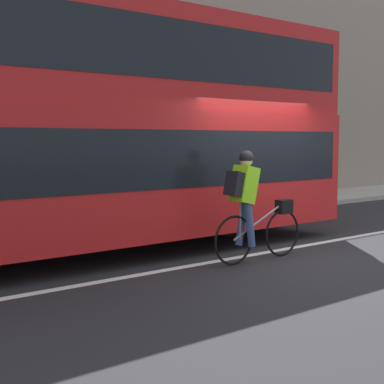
% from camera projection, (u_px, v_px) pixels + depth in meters
% --- Properties ---
extents(ground_plane, '(80.00, 80.00, 0.00)m').
position_uv_depth(ground_plane, '(282.00, 254.00, 8.66)').
color(ground_plane, '#232326').
extents(road_center_line, '(50.00, 0.14, 0.01)m').
position_uv_depth(road_center_line, '(271.00, 252.00, 8.85)').
color(road_center_line, silver).
rests_on(road_center_line, ground_plane).
extents(sidewalk_curb, '(60.00, 2.29, 0.13)m').
position_uv_depth(sidewalk_curb, '(130.00, 216.00, 12.50)').
color(sidewalk_curb, '#A8A399').
rests_on(sidewalk_curb, ground_plane).
extents(building_facade, '(60.00, 0.30, 8.14)m').
position_uv_depth(building_facade, '(101.00, 49.00, 13.14)').
color(building_facade, gray).
rests_on(building_facade, ground_plane).
extents(bus, '(9.09, 2.54, 3.88)m').
position_uv_depth(bus, '(92.00, 120.00, 8.45)').
color(bus, black).
rests_on(bus, ground_plane).
extents(cyclist_on_bike, '(1.77, 0.32, 1.69)m').
position_uv_depth(cyclist_on_bike, '(251.00, 203.00, 8.03)').
color(cyclist_on_bike, black).
rests_on(cyclist_on_bike, ground_plane).
extents(street_sign_post, '(0.36, 0.09, 2.68)m').
position_uv_depth(street_sign_post, '(216.00, 149.00, 13.76)').
color(street_sign_post, '#59595B').
rests_on(street_sign_post, sidewalk_curb).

